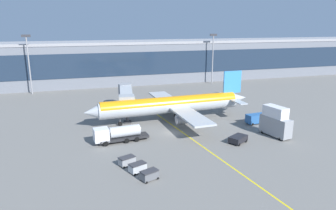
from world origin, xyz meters
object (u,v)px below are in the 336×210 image
object	(u,v)px
fuel_tanker	(118,134)
baggage_cart_0	(149,175)
main_airliner	(172,105)
pushback_tug	(238,139)
crew_van	(257,118)
catering_lift	(275,122)
baggage_cart_1	(138,167)
baggage_cart_2	(127,161)

from	to	relation	value
fuel_tanker	baggage_cart_0	size ratio (longest dim) A/B	3.63
main_airliner	pushback_tug	distance (m)	19.78
main_airliner	baggage_cart_0	world-z (taller)	main_airliner
fuel_tanker	crew_van	distance (m)	33.08
main_airliner	catering_lift	bearing A→B (deg)	-43.50
pushback_tug	baggage_cart_0	bearing A→B (deg)	-155.06
pushback_tug	crew_van	bearing A→B (deg)	42.81
pushback_tug	main_airliner	bearing A→B (deg)	114.06
baggage_cart_1	baggage_cart_2	xyz separation A→B (m)	(-1.19, 2.97, 0.00)
baggage_cart_1	baggage_cart_2	bearing A→B (deg)	111.74
crew_van	baggage_cart_0	xyz separation A→B (m)	(-30.68, -19.10, -0.53)
baggage_cart_1	pushback_tug	bearing A→B (deg)	16.72
crew_van	baggage_cart_0	world-z (taller)	crew_van
baggage_cart_1	main_airliner	bearing A→B (deg)	61.04
fuel_tanker	catering_lift	distance (m)	32.49
baggage_cart_2	catering_lift	bearing A→B (deg)	8.59
baggage_cart_1	catering_lift	bearing A→B (deg)	14.22
catering_lift	baggage_cart_0	world-z (taller)	catering_lift
pushback_tug	baggage_cart_1	xyz separation A→B (m)	(-21.39, -6.43, -0.07)
catering_lift	baggage_cart_1	size ratio (longest dim) A/B	2.36
catering_lift	baggage_cart_0	xyz separation A→B (m)	(-29.59, -10.77, -2.28)
catering_lift	baggage_cart_1	xyz separation A→B (m)	(-30.78, -7.80, -2.28)
fuel_tanker	crew_van	world-z (taller)	fuel_tanker
fuel_tanker	crew_van	xyz separation A→B (m)	(32.99, 2.34, -0.43)
fuel_tanker	catering_lift	world-z (taller)	catering_lift
crew_van	pushback_tug	xyz separation A→B (m)	(-10.47, -9.70, -0.47)
main_airliner	baggage_cart_2	world-z (taller)	main_airliner
pushback_tug	baggage_cart_0	world-z (taller)	baggage_cart_0
baggage_cart_2	baggage_cart_0	bearing A→B (deg)	-68.26
crew_van	baggage_cart_1	world-z (taller)	crew_van
baggage_cart_1	baggage_cart_2	size ratio (longest dim) A/B	1.00
crew_van	fuel_tanker	bearing A→B (deg)	-175.94
baggage_cart_1	fuel_tanker	bearing A→B (deg)	94.66
main_airliner	pushback_tug	size ratio (longest dim) A/B	9.28
main_airliner	baggage_cart_2	distance (m)	26.02
baggage_cart_1	baggage_cart_2	world-z (taller)	same
baggage_cart_0	baggage_cart_2	world-z (taller)	same
fuel_tanker	pushback_tug	world-z (taller)	fuel_tanker
fuel_tanker	baggage_cart_1	size ratio (longest dim) A/B	3.63
main_airliner	baggage_cart_1	bearing A→B (deg)	-118.96
baggage_cart_0	baggage_cart_2	bearing A→B (deg)	111.74
baggage_cart_0	baggage_cart_1	xyz separation A→B (m)	(-1.19, 2.97, 0.00)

